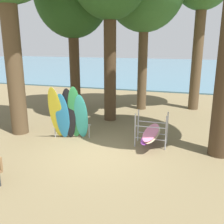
{
  "coord_description": "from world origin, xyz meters",
  "views": [
    {
      "loc": [
        2.73,
        -7.82,
        3.78
      ],
      "look_at": [
        -0.01,
        1.49,
        1.1
      ],
      "focal_mm": 41.78,
      "sensor_mm": 36.0,
      "label": 1
    }
  ],
  "objects": [
    {
      "name": "leaning_board_pile",
      "position": [
        -1.59,
        0.93,
        1.01
      ],
      "size": [
        1.54,
        1.03,
        2.17
      ],
      "color": "yellow",
      "rests_on": "ground"
    },
    {
      "name": "ground_plane",
      "position": [
        0.0,
        0.0,
        0.0
      ],
      "size": [
        80.0,
        80.0,
        0.0
      ],
      "primitive_type": "plane",
      "color": "brown"
    },
    {
      "name": "board_storage_rack",
      "position": [
        1.57,
        1.28,
        0.47
      ],
      "size": [
        1.15,
        2.13,
        1.25
      ],
      "color": "#9EA0A5",
      "rests_on": "ground"
    },
    {
      "name": "lake_water",
      "position": [
        0.0,
        29.7,
        0.05
      ],
      "size": [
        80.0,
        36.0,
        0.1
      ],
      "primitive_type": "cube",
      "color": "#477084",
      "rests_on": "ground"
    }
  ]
}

